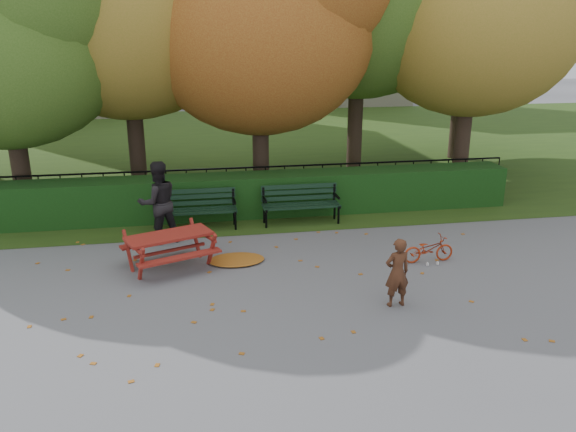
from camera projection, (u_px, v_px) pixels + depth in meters
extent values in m
plane|color=slate|center=(279.00, 293.00, 9.58)|extent=(90.00, 90.00, 0.00)
plane|color=#223912|center=(224.00, 144.00, 22.71)|extent=(90.00, 90.00, 0.00)
cube|color=beige|center=(333.00, 6.00, 35.32)|extent=(9.00, 6.00, 12.00)
cube|color=black|center=(250.00, 195.00, 13.65)|extent=(13.00, 0.90, 1.00)
cube|color=black|center=(247.00, 202.00, 14.53)|extent=(14.00, 0.04, 0.04)
cube|color=black|center=(246.00, 168.00, 14.25)|extent=(14.00, 0.04, 0.04)
cylinder|color=black|center=(126.00, 192.00, 13.90)|extent=(0.03, 0.03, 1.00)
cylinder|color=black|center=(246.00, 187.00, 14.40)|extent=(0.03, 0.03, 1.00)
cylinder|color=black|center=(359.00, 182.00, 14.89)|extent=(0.03, 0.03, 1.00)
cylinder|color=black|center=(481.00, 176.00, 15.47)|extent=(0.03, 0.03, 1.00)
cylinder|color=#2E1F18|center=(19.00, 159.00, 13.71)|extent=(0.44, 0.44, 2.62)
ellipsoid|color=#365B1A|center=(2.00, 39.00, 12.85)|extent=(5.60, 5.60, 5.04)
cylinder|color=#2E1F18|center=(136.00, 137.00, 15.20)|extent=(0.44, 0.44, 3.15)
ellipsoid|color=olive|center=(125.00, 4.00, 14.17)|extent=(6.40, 6.40, 5.76)
cylinder|color=#2E1F18|center=(261.00, 145.00, 15.05)|extent=(0.44, 0.44, 2.80)
ellipsoid|color=maroon|center=(259.00, 27.00, 14.13)|extent=(6.00, 6.00, 5.40)
cylinder|color=#2E1F18|center=(355.00, 122.00, 16.66)|extent=(0.44, 0.44, 3.50)
cylinder|color=#2E1F18|center=(462.00, 137.00, 15.78)|extent=(0.44, 0.44, 2.97)
ellipsoid|color=olive|center=(474.00, 17.00, 14.80)|extent=(5.80, 5.80, 5.22)
cylinder|color=#2E1F18|center=(457.00, 114.00, 19.80)|extent=(0.44, 0.44, 3.15)
ellipsoid|color=#365B1A|center=(467.00, 12.00, 18.77)|extent=(6.00, 6.00, 5.40)
cube|color=black|center=(197.00, 213.00, 12.44)|extent=(1.80, 0.12, 0.04)
cube|color=black|center=(197.00, 211.00, 12.61)|extent=(1.80, 0.12, 0.04)
cube|color=black|center=(197.00, 209.00, 12.78)|extent=(1.80, 0.12, 0.04)
cube|color=black|center=(196.00, 203.00, 12.83)|extent=(1.80, 0.05, 0.10)
cube|color=black|center=(196.00, 196.00, 12.78)|extent=(1.80, 0.05, 0.10)
cube|color=black|center=(196.00, 191.00, 12.74)|extent=(1.80, 0.05, 0.10)
cube|color=black|center=(158.00, 214.00, 12.47)|extent=(0.05, 0.55, 0.06)
cube|color=black|center=(158.00, 201.00, 12.66)|extent=(0.05, 0.05, 0.41)
cylinder|color=black|center=(158.00, 225.00, 12.37)|extent=(0.05, 0.05, 0.44)
cylinder|color=black|center=(159.00, 220.00, 12.70)|extent=(0.05, 0.05, 0.44)
cube|color=black|center=(158.00, 205.00, 12.43)|extent=(0.05, 0.45, 0.04)
cube|color=black|center=(235.00, 210.00, 12.75)|extent=(0.05, 0.55, 0.06)
cube|color=black|center=(233.00, 197.00, 12.94)|extent=(0.05, 0.05, 0.41)
cylinder|color=black|center=(235.00, 221.00, 12.65)|extent=(0.05, 0.05, 0.44)
cylinder|color=black|center=(234.00, 216.00, 12.98)|extent=(0.05, 0.05, 0.44)
cube|color=black|center=(234.00, 201.00, 12.71)|extent=(0.05, 0.45, 0.04)
cube|color=black|center=(303.00, 208.00, 12.84)|extent=(1.80, 0.12, 0.04)
cube|color=black|center=(301.00, 205.00, 13.00)|extent=(1.80, 0.12, 0.04)
cube|color=black|center=(300.00, 203.00, 13.17)|extent=(1.80, 0.12, 0.04)
cube|color=black|center=(299.00, 198.00, 13.22)|extent=(1.80, 0.05, 0.10)
cube|color=black|center=(299.00, 192.00, 13.18)|extent=(1.80, 0.05, 0.10)
cube|color=black|center=(299.00, 186.00, 13.14)|extent=(1.80, 0.05, 0.10)
cube|color=black|center=(265.00, 208.00, 12.87)|extent=(0.05, 0.55, 0.06)
cube|color=black|center=(263.00, 196.00, 13.05)|extent=(0.05, 0.05, 0.41)
cylinder|color=black|center=(266.00, 219.00, 12.76)|extent=(0.05, 0.05, 0.44)
cylinder|color=black|center=(264.00, 214.00, 13.10)|extent=(0.05, 0.05, 0.44)
cube|color=black|center=(265.00, 200.00, 12.83)|extent=(0.05, 0.45, 0.04)
cube|color=black|center=(337.00, 205.00, 13.15)|extent=(0.05, 0.55, 0.06)
cube|color=black|center=(334.00, 192.00, 13.34)|extent=(0.05, 0.05, 0.41)
cylinder|color=black|center=(339.00, 215.00, 13.04)|extent=(0.05, 0.05, 0.44)
cylinder|color=black|center=(335.00, 210.00, 13.38)|extent=(0.05, 0.05, 0.44)
cube|color=black|center=(337.00, 196.00, 13.11)|extent=(0.05, 0.45, 0.04)
cube|color=#660A0C|center=(169.00, 236.00, 10.44)|extent=(1.69, 1.18, 0.05)
cube|color=#660A0C|center=(180.00, 258.00, 10.10)|extent=(1.53, 0.78, 0.04)
cube|color=#660A0C|center=(160.00, 241.00, 10.94)|extent=(1.53, 0.78, 0.04)
cube|color=#660A0C|center=(141.00, 265.00, 9.88)|extent=(0.21, 0.44, 0.76)
cube|color=#660A0C|center=(128.00, 251.00, 10.51)|extent=(0.21, 0.44, 0.76)
cube|color=#660A0C|center=(133.00, 246.00, 10.12)|extent=(0.48, 1.11, 0.05)
cube|color=#660A0C|center=(212.00, 250.00, 10.55)|extent=(0.21, 0.44, 0.76)
cube|color=#660A0C|center=(195.00, 238.00, 11.18)|extent=(0.21, 0.44, 0.76)
cube|color=#660A0C|center=(203.00, 233.00, 10.80)|extent=(0.48, 1.11, 0.05)
cube|color=#660A0C|center=(170.00, 250.00, 10.53)|extent=(1.31, 0.56, 0.05)
ellipsoid|color=brown|center=(236.00, 260.00, 10.91)|extent=(1.23, 0.97, 0.08)
imported|color=#462616|center=(397.00, 273.00, 8.97)|extent=(0.45, 0.32, 1.16)
imported|color=black|center=(158.00, 203.00, 11.69)|extent=(1.02, 0.91, 1.75)
imported|color=#9E2A0E|center=(429.00, 249.00, 10.83)|extent=(1.01, 0.38, 0.53)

